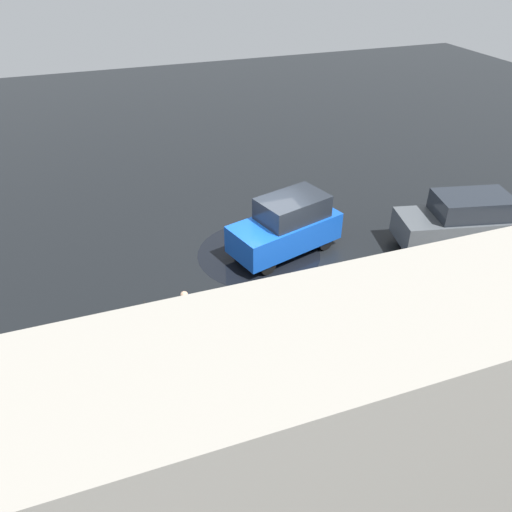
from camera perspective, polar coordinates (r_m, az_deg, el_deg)
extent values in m
plane|color=black|center=(17.35, 1.77, -0.49)|extent=(60.00, 60.00, 0.00)
cube|color=gray|center=(14.36, 7.88, -9.32)|extent=(24.00, 3.20, 0.04)
cube|color=blue|center=(17.43, 3.28, 2.72)|extent=(4.22, 2.72, 0.99)
cube|color=#1E232B|center=(17.17, 4.19, 5.55)|extent=(2.67, 2.09, 0.77)
cylinder|color=black|center=(16.55, 1.28, -1.12)|extent=(0.64, 0.38, 0.60)
cylinder|color=black|center=(17.52, -1.52, 1.04)|extent=(0.64, 0.38, 0.60)
cylinder|color=black|center=(17.97, 7.86, 1.63)|extent=(0.64, 0.38, 0.60)
cylinder|color=black|center=(18.87, 4.94, 3.51)|extent=(0.64, 0.38, 0.60)
cube|color=#474C51|center=(19.17, 22.03, 3.13)|extent=(4.58, 2.66, 0.95)
cube|color=#1E232B|center=(18.96, 23.49, 5.35)|extent=(2.86, 2.08, 0.73)
cylinder|color=black|center=(18.23, 18.75, 0.49)|extent=(0.63, 0.35, 0.60)
cylinder|color=black|center=(19.36, 17.11, 2.86)|extent=(0.63, 0.35, 0.60)
cylinder|color=black|center=(19.57, 26.32, 1.00)|extent=(0.63, 0.35, 0.60)
cylinder|color=black|center=(20.63, 24.40, 3.20)|extent=(0.63, 0.35, 0.60)
cylinder|color=#197A2D|center=(14.55, -5.01, -6.88)|extent=(0.22, 0.22, 0.62)
sphere|color=#197A2D|center=(14.32, -5.08, -5.78)|extent=(0.26, 0.26, 0.26)
cylinder|color=#197A2D|center=(14.53, -4.41, -6.52)|extent=(0.10, 0.09, 0.09)
cylinder|color=#197A2D|center=(14.48, -5.64, -6.79)|extent=(0.10, 0.09, 0.09)
cylinder|color=#2D2D2D|center=(14.74, -4.96, -7.71)|extent=(0.31, 0.31, 0.06)
cube|color=blue|center=(14.36, -8.08, -5.64)|extent=(0.34, 0.42, 0.55)
sphere|color=tan|center=(14.12, -8.21, -4.43)|extent=(0.22, 0.22, 0.22)
cylinder|color=#1E1E2D|center=(14.74, -7.90, -6.92)|extent=(0.13, 0.13, 0.45)
cylinder|color=#1E1E2D|center=(14.61, -7.96, -7.38)|extent=(0.13, 0.13, 0.45)
cylinder|color=blue|center=(14.54, -8.00, -5.04)|extent=(0.09, 0.09, 0.50)
cylinder|color=blue|center=(14.17, -8.17, -6.25)|extent=(0.09, 0.09, 0.50)
cylinder|color=#B7BABF|center=(14.79, 22.43, -7.98)|extent=(0.04, 0.04, 1.05)
cylinder|color=#B7BABF|center=(13.67, 15.59, -10.30)|extent=(0.04, 0.04, 1.05)
cylinder|color=#B7BABF|center=(12.80, 7.55, -12.79)|extent=(0.04, 0.04, 1.05)
cylinder|color=#B7BABF|center=(12.22, -1.64, -15.28)|extent=(0.04, 0.04, 1.05)
cylinder|color=#B7BABF|center=(13.36, 15.89, -8.83)|extent=(8.39, 0.04, 0.04)
cylinder|color=#B7BABF|center=(13.63, 15.62, -10.14)|extent=(8.39, 0.04, 0.04)
cylinder|color=#4C4C51|center=(12.64, -11.84, -9.74)|extent=(0.07, 0.07, 2.40)
cube|color=black|center=(12.02, -12.36, -6.44)|extent=(0.04, 0.44, 0.44)
cylinder|color=black|center=(17.72, 0.33, 0.34)|extent=(4.36, 4.36, 0.01)
cube|color=gray|center=(8.64, 12.28, -20.67)|extent=(10.80, 2.40, 5.65)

